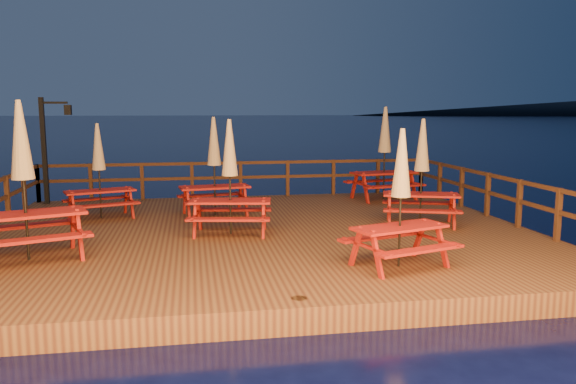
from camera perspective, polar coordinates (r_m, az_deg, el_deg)
name	(u,v)px	position (r m, az deg, el deg)	size (l,w,h in m)	color
ground	(260,248)	(12.64, -2.85, -5.67)	(500.00, 500.00, 0.00)	black
deck	(260,239)	(12.59, -2.86, -4.79)	(12.00, 10.00, 0.40)	#4C2818
deck_piles	(260,261)	(12.72, -2.84, -6.98)	(11.44, 9.44, 1.40)	#351E10
railing	(251,186)	(14.15, -3.76, 0.65)	(11.80, 9.75, 1.10)	#351E10
lamp_post	(49,141)	(17.19, -23.07, 4.83)	(0.85, 0.18, 3.00)	black
picnic_table_0	(230,175)	(12.03, -5.92, 1.73)	(1.93, 1.68, 2.47)	maroon
picnic_table_1	(99,169)	(14.49, -18.65, 2.20)	(1.99, 1.81, 2.34)	maroon
picnic_table_2	(401,196)	(9.65, 11.38, -0.39)	(1.99, 1.79, 2.36)	maroon
picnic_table_3	(214,165)	(14.24, -7.50, 2.77)	(1.93, 1.67, 2.48)	maroon
picnic_table_4	(23,178)	(10.89, -25.29, 1.27)	(2.42, 2.21, 2.84)	maroon
picnic_table_5	(422,170)	(13.28, 13.43, 2.15)	(2.08, 1.88, 2.46)	maroon
picnic_table_6	(385,152)	(16.87, 9.78, 4.06)	(2.18, 1.90, 2.74)	maroon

